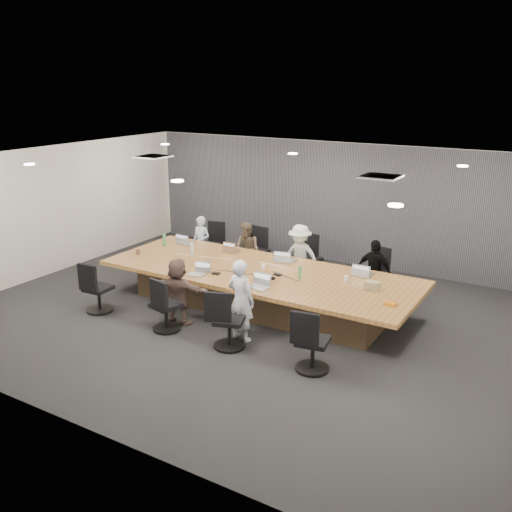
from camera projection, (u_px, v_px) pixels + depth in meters
The scene contains 38 objects.
floor at pixel (245, 316), 10.46m from camera, with size 10.00×8.00×0.00m, color black.
ceiling at pixel (244, 163), 9.63m from camera, with size 10.00×8.00×0.00m, color white.
wall_back at pixel (335, 202), 13.32m from camera, with size 10.00×2.80×0.00m, color beige.
wall_front at pixel (66, 323), 6.77m from camera, with size 10.00×2.80×0.00m, color beige.
wall_left at pixel (51, 211), 12.49m from camera, with size 8.00×2.80×0.00m, color beige.
curtain at pixel (334, 203), 13.26m from camera, with size 9.80×0.04×2.80m, color #4D4C56.
conference_table at pixel (259, 287), 10.75m from camera, with size 6.00×2.20×0.74m.
chair_0 at pixel (210, 248), 13.28m from camera, with size 0.52×0.52×0.78m, color black, non-canonical shape.
chair_1 at pixel (255, 255), 12.67m from camera, with size 0.57×0.57×0.84m, color black, non-canonical shape.
chair_2 at pixel (307, 263), 12.05m from camera, with size 0.59×0.59×0.87m, color black, non-canonical shape.
chair_3 at pixel (379, 279), 11.29m from camera, with size 0.51×0.51×0.75m, color black, non-canonical shape.
chair_4 at pixel (99, 292), 10.56m from camera, with size 0.51×0.51×0.76m, color black, non-canonical shape.
chair_5 at pixel (166, 309), 9.78m from camera, with size 0.52×0.52×0.76m, color black, non-canonical shape.
chair_6 at pixel (229, 324), 9.14m from camera, with size 0.54×0.54×0.80m, color black, non-canonical shape.
chair_7 at pixel (313, 346), 8.41m from camera, with size 0.54×0.54×0.79m, color black, non-canonical shape.
person_0 at pixel (201, 243), 12.93m from camera, with size 0.44×0.29×1.21m, color silver.
laptop_0 at pixel (186, 242), 12.44m from camera, with size 0.35×0.24×0.02m, color #B2B2B7.
person_1 at pixel (247, 250), 12.33m from camera, with size 0.60×0.46×1.23m, color brown.
laptop_1 at pixel (233, 251), 11.84m from camera, with size 0.30×0.20×0.02m, color #8C6647.
person_2 at pixel (300, 257), 11.69m from camera, with size 0.87×0.50×1.34m, color beige.
laptop_2 at pixel (287, 260), 11.22m from camera, with size 0.36×0.24×0.02m, color #B2B2B7.
person_3 at pixel (374, 271), 10.93m from camera, with size 0.74×0.31×1.26m, color black.
laptop_3 at pixel (364, 274), 10.44m from camera, with size 0.34×0.23×0.02m, color #B2B2B7.
person_5 at pixel (178, 291), 10.00m from camera, with size 1.11×0.35×1.20m, color brown.
laptop_5 at pixel (197, 274), 10.41m from camera, with size 0.30×0.21×0.02m, color #B2B2B7.
person_6 at pixel (241, 300), 9.33m from camera, with size 0.51×0.33×1.40m, color silver.
laptop_6 at pixel (258, 287), 9.77m from camera, with size 0.35×0.24×0.02m, color #B2B2B7.
bottle_green_left at pixel (164, 240), 12.17m from camera, with size 0.08×0.08×0.27m, color #44864F.
bottle_green_right at pixel (300, 272), 10.19m from camera, with size 0.06×0.06×0.23m, color #44864F.
bottle_clear at pixel (192, 248), 11.69m from camera, with size 0.07×0.07×0.22m, color silver.
cup_white_far at pixel (263, 267), 10.71m from camera, with size 0.08×0.08×0.10m, color white.
cup_white_near at pixel (346, 278), 10.08m from camera, with size 0.08×0.08×0.10m, color white.
mug_brown at pixel (138, 252), 11.63m from camera, with size 0.08×0.08×0.10m, color brown.
mic_left at pixel (216, 273), 10.45m from camera, with size 0.14×0.09×0.03m, color black.
mic_right at pixel (278, 274), 10.39m from camera, with size 0.14×0.09×0.03m, color black.
stapler at pixel (271, 278), 10.17m from camera, with size 0.14×0.04×0.05m, color black.
canvas_bag at pixel (372, 285), 9.68m from camera, with size 0.26×0.16×0.14m, color #90815B.
snack_packet at pixel (390, 304), 9.02m from camera, with size 0.19×0.13×0.04m, color orange.
Camera 1 is at (5.13, -8.18, 4.18)m, focal length 40.00 mm.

